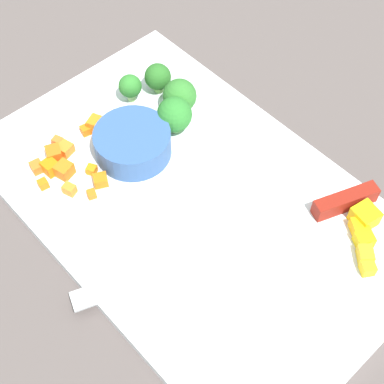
{
  "coord_description": "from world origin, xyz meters",
  "views": [
    {
      "loc": [
        0.26,
        -0.24,
        0.52
      ],
      "look_at": [
        0.0,
        0.0,
        0.02
      ],
      "focal_mm": 53.2,
      "sensor_mm": 36.0,
      "label": 1
    }
  ],
  "objects": [
    {
      "name": "carrot_dice_5",
      "position": [
        -0.14,
        -0.06,
        0.02
      ],
      "size": [
        0.02,
        0.02,
        0.01
      ],
      "primitive_type": "cube",
      "rotation": [
        0.0,
        0.0,
        1.83
      ],
      "color": "orange",
      "rests_on": "cutting_board"
    },
    {
      "name": "pepper_dice_3",
      "position": [
        0.15,
        0.1,
        0.02
      ],
      "size": [
        0.02,
        0.02,
        0.01
      ],
      "primitive_type": "cube",
      "rotation": [
        0.0,
        0.0,
        2.57
      ],
      "color": "yellow",
      "rests_on": "cutting_board"
    },
    {
      "name": "pepper_dice_1",
      "position": [
        0.16,
        0.09,
        0.02
      ],
      "size": [
        0.02,
        0.02,
        0.01
      ],
      "primitive_type": "cube",
      "rotation": [
        0.0,
        0.0,
        1.09
      ],
      "color": "yellow",
      "rests_on": "cutting_board"
    },
    {
      "name": "carrot_dice_12",
      "position": [
        -0.13,
        -0.09,
        0.02
      ],
      "size": [
        0.02,
        0.02,
        0.02
      ],
      "primitive_type": "cube",
      "rotation": [
        0.0,
        0.0,
        1.64
      ],
      "color": "orange",
      "rests_on": "cutting_board"
    },
    {
      "name": "ground_plane",
      "position": [
        0.0,
        0.0,
        0.0
      ],
      "size": [
        4.0,
        4.0,
        0.0
      ],
      "primitive_type": "plane",
      "color": "#564C4A"
    },
    {
      "name": "carrot_dice_0",
      "position": [
        -0.14,
        -0.08,
        0.02
      ],
      "size": [
        0.02,
        0.02,
        0.02
      ],
      "primitive_type": "cube",
      "rotation": [
        0.0,
        0.0,
        1.17
      ],
      "color": "orange",
      "rests_on": "cutting_board"
    },
    {
      "name": "broccoli_floret_2",
      "position": [
        -0.09,
        0.05,
        0.04
      ],
      "size": [
        0.04,
        0.04,
        0.05
      ],
      "color": "#82BC6A",
      "rests_on": "cutting_board"
    },
    {
      "name": "broccoli_floret_1",
      "position": [
        -0.16,
        0.04,
        0.03
      ],
      "size": [
        0.03,
        0.03,
        0.04
      ],
      "color": "#87B367",
      "rests_on": "cutting_board"
    },
    {
      "name": "carrot_dice_1",
      "position": [
        -0.15,
        -0.02,
        0.02
      ],
      "size": [
        0.02,
        0.02,
        0.02
      ],
      "primitive_type": "cube",
      "rotation": [
        0.0,
        0.0,
        1.98
      ],
      "color": "orange",
      "rests_on": "cutting_board"
    },
    {
      "name": "carrot_dice_7",
      "position": [
        -0.09,
        -0.09,
        0.02
      ],
      "size": [
        0.02,
        0.01,
        0.01
      ],
      "primitive_type": "cube",
      "rotation": [
        0.0,
        0.0,
        1.9
      ],
      "color": "orange",
      "rests_on": "cutting_board"
    },
    {
      "name": "carrot_dice_10",
      "position": [
        -0.16,
        -0.06,
        0.02
      ],
      "size": [
        0.01,
        0.01,
        0.01
      ],
      "primitive_type": "cube",
      "rotation": [
        0.0,
        0.0,
        0.36
      ],
      "color": "orange",
      "rests_on": "cutting_board"
    },
    {
      "name": "pepper_dice_4",
      "position": [
        0.18,
        0.07,
        0.02
      ],
      "size": [
        0.02,
        0.02,
        0.01
      ],
      "primitive_type": "cube",
      "rotation": [
        0.0,
        0.0,
        2.58
      ],
      "color": "yellow",
      "rests_on": "cutting_board"
    },
    {
      "name": "carrot_dice_4",
      "position": [
        -0.15,
        -0.03,
        0.02
      ],
      "size": [
        0.01,
        0.01,
        0.01
      ],
      "primitive_type": "cube",
      "rotation": [
        0.0,
        0.0,
        1.36
      ],
      "color": "orange",
      "rests_on": "cutting_board"
    },
    {
      "name": "carrot_dice_9",
      "position": [
        -0.12,
        -0.08,
        0.02
      ],
      "size": [
        0.02,
        0.02,
        0.02
      ],
      "primitive_type": "cube",
      "rotation": [
        0.0,
        0.0,
        0.26
      ],
      "color": "orange",
      "rests_on": "cutting_board"
    },
    {
      "name": "chef_knife",
      "position": [
        0.09,
        0.05,
        0.02
      ],
      "size": [
        0.14,
        0.32,
        0.02
      ],
      "rotation": [
        0.0,
        0.0,
        4.35
      ],
      "color": "silver",
      "rests_on": "cutting_board"
    },
    {
      "name": "broccoli_floret_0",
      "position": [
        -0.11,
        0.08,
        0.04
      ],
      "size": [
        0.04,
        0.04,
        0.04
      ],
      "color": "#94C35E",
      "rests_on": "cutting_board"
    },
    {
      "name": "carrot_dice_6",
      "position": [
        -0.12,
        -0.11,
        0.02
      ],
      "size": [
        0.01,
        0.01,
        0.01
      ],
      "primitive_type": "cube",
      "rotation": [
        0.0,
        0.0,
        1.42
      ],
      "color": "orange",
      "rests_on": "cutting_board"
    },
    {
      "name": "carrot_dice_11",
      "position": [
        -0.14,
        -0.1,
        0.02
      ],
      "size": [
        0.02,
        0.01,
        0.01
      ],
      "primitive_type": "cube",
      "rotation": [
        0.0,
        0.0,
        1.41
      ],
      "color": "orange",
      "rests_on": "cutting_board"
    },
    {
      "name": "carrot_dice_8",
      "position": [
        -0.07,
        -0.08,
        0.02
      ],
      "size": [
        0.01,
        0.01,
        0.01
      ],
      "primitive_type": "cube",
      "rotation": [
        0.0,
        0.0,
        2.77
      ],
      "color": "orange",
      "rests_on": "cutting_board"
    },
    {
      "name": "carrot_dice_2",
      "position": [
        -0.1,
        -0.06,
        0.02
      ],
      "size": [
        0.01,
        0.01,
        0.01
      ],
      "primitive_type": "cube",
      "rotation": [
        0.0,
        0.0,
        2.09
      ],
      "color": "orange",
      "rests_on": "cutting_board"
    },
    {
      "name": "cutting_board",
      "position": [
        0.0,
        0.0,
        0.01
      ],
      "size": [
        0.48,
        0.3,
        0.01
      ],
      "primitive_type": "cube",
      "color": "white",
      "rests_on": "ground_plane"
    },
    {
      "name": "carrot_dice_3",
      "position": [
        -0.08,
        -0.06,
        0.02
      ],
      "size": [
        0.02,
        0.02,
        0.01
      ],
      "primitive_type": "cube",
      "rotation": [
        0.0,
        0.0,
        1.09
      ],
      "color": "orange",
      "rests_on": "cutting_board"
    },
    {
      "name": "prep_bowl",
      "position": [
        -0.09,
        -0.01,
        0.03
      ],
      "size": [
        0.09,
        0.09,
        0.03
      ],
      "primitive_type": "cylinder",
      "color": "#335791",
      "rests_on": "cutting_board"
    },
    {
      "name": "pepper_dice_2",
      "position": [
        0.17,
        0.08,
        0.02
      ],
      "size": [
        0.02,
        0.02,
        0.01
      ],
      "primitive_type": "cube",
      "rotation": [
        0.0,
        0.0,
        2.41
      ],
      "color": "yellow",
      "rests_on": "cutting_board"
    },
    {
      "name": "broccoli_floret_3",
      "position": [
        -0.15,
        0.08,
        0.03
      ],
      "size": [
        0.03,
        0.03,
        0.04
      ],
      "color": "#91C163",
      "rests_on": "cutting_board"
    },
    {
      "name": "pepper_dice_0",
      "position": [
        0.14,
        0.11,
        0.02
      ],
      "size": [
        0.03,
        0.03,
        0.02
      ],
      "primitive_type": "cube",
      "rotation": [
        0.0,
        0.0,
        1.39
      ],
      "color": "yellow",
      "rests_on": "cutting_board"
    }
  ]
}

